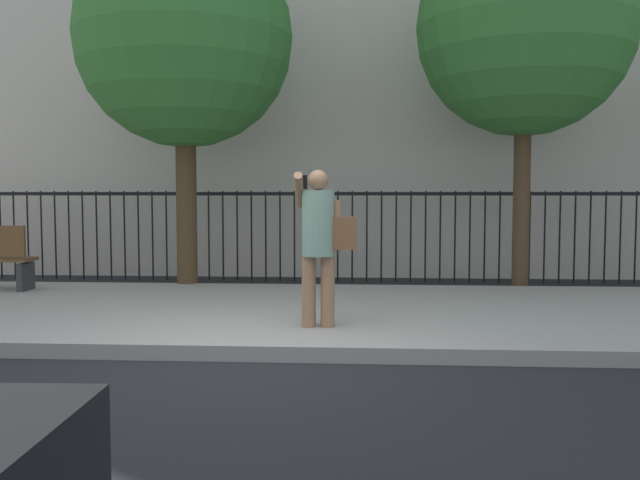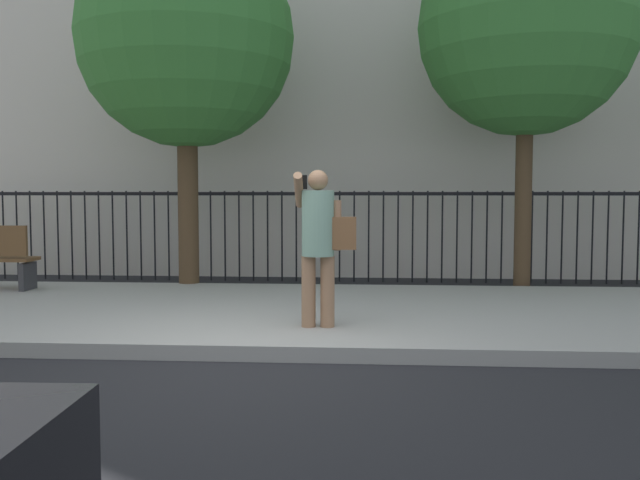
{
  "view_description": "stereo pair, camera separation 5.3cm",
  "coord_description": "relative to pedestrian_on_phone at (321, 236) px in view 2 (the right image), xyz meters",
  "views": [
    {
      "loc": [
        1.1,
        -6.26,
        1.57
      ],
      "look_at": [
        0.62,
        1.28,
        1.05
      ],
      "focal_mm": 38.95,
      "sensor_mm": 36.0,
      "label": 1
    },
    {
      "loc": [
        1.16,
        -6.26,
        1.57
      ],
      "look_at": [
        0.62,
        1.28,
        1.05
      ],
      "focal_mm": 38.95,
      "sensor_mm": 36.0,
      "label": 2
    }
  ],
  "objects": [
    {
      "name": "street_tree_mid",
      "position": [
        -2.32,
        3.43,
        2.81
      ],
      "size": [
        3.34,
        3.34,
        5.61
      ],
      "color": "#4C3823",
      "rests_on": "ground"
    },
    {
      "name": "pedestrian_on_phone",
      "position": [
        0.0,
        0.0,
        0.0
      ],
      "size": [
        0.66,
        0.48,
        1.65
      ],
      "color": "#936B4C",
      "rests_on": "sidewalk"
    },
    {
      "name": "sidewalk",
      "position": [
        -0.65,
        1.22,
        -1.04
      ],
      "size": [
        28.0,
        4.4,
        0.15
      ],
      "primitive_type": "cube",
      "color": "#9E9B93",
      "rests_on": "ground"
    },
    {
      "name": "iron_fence",
      "position": [
        -0.65,
        4.92,
        -0.09
      ],
      "size": [
        12.03,
        0.04,
        1.6
      ],
      "color": "black",
      "rests_on": "ground"
    },
    {
      "name": "street_tree_near",
      "position": [
        2.87,
        3.63,
        2.94
      ],
      "size": [
        3.28,
        3.28,
        5.71
      ],
      "color": "#4C3823",
      "rests_on": "ground"
    },
    {
      "name": "ground_plane",
      "position": [
        -0.65,
        -0.98,
        -1.11
      ],
      "size": [
        60.0,
        60.0,
        0.0
      ],
      "primitive_type": "plane",
      "color": "black"
    }
  ]
}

